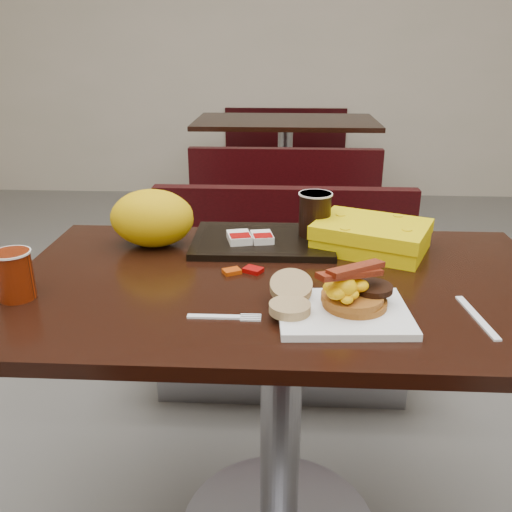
# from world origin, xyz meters

# --- Properties ---
(wall_back) EXTENTS (6.00, 0.01, 2.80)m
(wall_back) POSITION_xyz_m (0.00, 3.50, 1.40)
(wall_back) COLOR beige
(wall_back) RESTS_ON ground
(table_near) EXTENTS (1.20, 0.70, 0.75)m
(table_near) POSITION_xyz_m (0.00, 0.00, 0.38)
(table_near) COLOR black
(table_near) RESTS_ON floor
(bench_near_n) EXTENTS (1.00, 0.46, 0.72)m
(bench_near_n) POSITION_xyz_m (0.00, 0.70, 0.36)
(bench_near_n) COLOR black
(bench_near_n) RESTS_ON floor
(table_far) EXTENTS (1.20, 0.70, 0.75)m
(table_far) POSITION_xyz_m (0.00, 2.60, 0.38)
(table_far) COLOR black
(table_far) RESTS_ON floor
(bench_far_s) EXTENTS (1.00, 0.46, 0.72)m
(bench_far_s) POSITION_xyz_m (0.00, 1.90, 0.36)
(bench_far_s) COLOR black
(bench_far_s) RESTS_ON floor
(bench_far_n) EXTENTS (1.00, 0.46, 0.72)m
(bench_far_n) POSITION_xyz_m (0.00, 3.30, 0.36)
(bench_far_n) COLOR black
(bench_far_n) RESTS_ON floor
(platter) EXTENTS (0.26, 0.21, 0.01)m
(platter) POSITION_xyz_m (0.11, -0.16, 0.76)
(platter) COLOR white
(platter) RESTS_ON table_near
(pancake_stack) EXTENTS (0.14, 0.14, 0.03)m
(pancake_stack) POSITION_xyz_m (0.14, -0.14, 0.78)
(pancake_stack) COLOR #9C531A
(pancake_stack) RESTS_ON platter
(sausage_patty) EXTENTS (0.09, 0.09, 0.01)m
(sausage_patty) POSITION_xyz_m (0.17, -0.13, 0.80)
(sausage_patty) COLOR black
(sausage_patty) RESTS_ON pancake_stack
(scrambled_eggs) EXTENTS (0.08, 0.07, 0.04)m
(scrambled_eggs) POSITION_xyz_m (0.11, -0.17, 0.81)
(scrambled_eggs) COLOR #E6C104
(scrambled_eggs) RESTS_ON pancake_stack
(bacon_strips) EXTENTS (0.16, 0.14, 0.01)m
(bacon_strips) POSITION_xyz_m (0.12, -0.16, 0.84)
(bacon_strips) COLOR #430E04
(bacon_strips) RESTS_ON scrambled_eggs
(muffin_bottom) EXTENTS (0.10, 0.10, 0.02)m
(muffin_bottom) POSITION_xyz_m (0.01, -0.18, 0.77)
(muffin_bottom) COLOR tan
(muffin_bottom) RESTS_ON platter
(muffin_top) EXTENTS (0.09, 0.09, 0.05)m
(muffin_top) POSITION_xyz_m (0.01, -0.11, 0.79)
(muffin_top) COLOR tan
(muffin_top) RESTS_ON platter
(coffee_cup_near) EXTENTS (0.08, 0.08, 0.10)m
(coffee_cup_near) POSITION_xyz_m (-0.54, -0.12, 0.80)
(coffee_cup_near) COLOR #8D2205
(coffee_cup_near) RESTS_ON table_near
(fork) EXTENTS (0.14, 0.03, 0.00)m
(fork) POSITION_xyz_m (-0.13, -0.18, 0.75)
(fork) COLOR white
(fork) RESTS_ON table_near
(knife) EXTENTS (0.03, 0.17, 0.00)m
(knife) POSITION_xyz_m (0.37, -0.16, 0.75)
(knife) COLOR white
(knife) RESTS_ON table_near
(condiment_syrup) EXTENTS (0.05, 0.04, 0.01)m
(condiment_syrup) POSITION_xyz_m (-0.12, 0.03, 0.75)
(condiment_syrup) COLOR #AD3807
(condiment_syrup) RESTS_ON table_near
(condiment_ketchup) EXTENTS (0.05, 0.05, 0.01)m
(condiment_ketchup) POSITION_xyz_m (-0.07, 0.04, 0.76)
(condiment_ketchup) COLOR #8C0504
(condiment_ketchup) RESTS_ON table_near
(tray) EXTENTS (0.36, 0.26, 0.02)m
(tray) POSITION_xyz_m (-0.05, 0.22, 0.76)
(tray) COLOR black
(tray) RESTS_ON table_near
(hashbrown_sleeve_left) EXTENTS (0.07, 0.09, 0.02)m
(hashbrown_sleeve_left) POSITION_xyz_m (-0.11, 0.20, 0.78)
(hashbrown_sleeve_left) COLOR silver
(hashbrown_sleeve_left) RESTS_ON tray
(hashbrown_sleeve_right) EXTENTS (0.06, 0.08, 0.02)m
(hashbrown_sleeve_right) POSITION_xyz_m (-0.06, 0.20, 0.78)
(hashbrown_sleeve_right) COLOR silver
(hashbrown_sleeve_right) RESTS_ON tray
(coffee_cup_far) EXTENTS (0.09, 0.09, 0.11)m
(coffee_cup_far) POSITION_xyz_m (0.08, 0.25, 0.82)
(coffee_cup_far) COLOR black
(coffee_cup_far) RESTS_ON tray
(clamshell) EXTENTS (0.32, 0.29, 0.07)m
(clamshell) POSITION_xyz_m (0.22, 0.20, 0.79)
(clamshell) COLOR #DFC003
(clamshell) RESTS_ON table_near
(paper_bag) EXTENTS (0.21, 0.16, 0.15)m
(paper_bag) POSITION_xyz_m (-0.33, 0.20, 0.82)
(paper_bag) COLOR #DCC207
(paper_bag) RESTS_ON table_near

